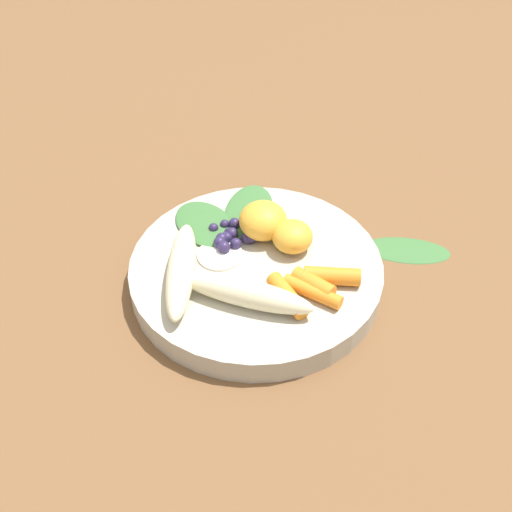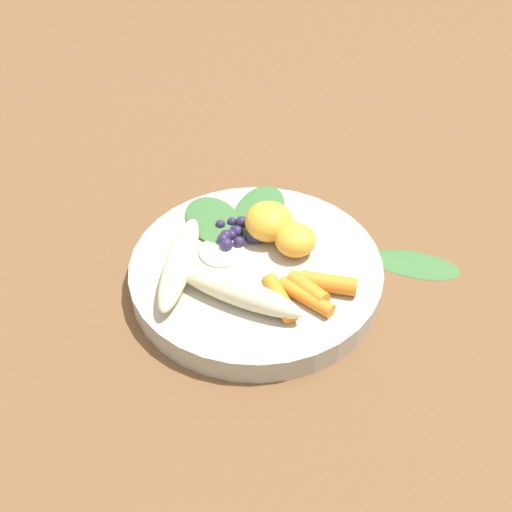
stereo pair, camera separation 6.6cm
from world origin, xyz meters
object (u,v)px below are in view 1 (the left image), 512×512
(banana_peeled_left, at_px, (245,293))
(banana_peeled_right, at_px, (181,270))
(bowl, at_px, (256,272))
(kale_leaf_stray, at_px, (406,249))
(orange_segment_near, at_px, (263,220))

(banana_peeled_left, bearing_deg, banana_peeled_right, 172.26)
(bowl, height_order, banana_peeled_right, banana_peeled_right)
(banana_peeled_right, bearing_deg, kale_leaf_stray, 107.04)
(kale_leaf_stray, bearing_deg, bowl, -156.42)
(bowl, distance_m, banana_peeled_left, 0.07)
(banana_peeled_right, relative_size, orange_segment_near, 2.63)
(orange_segment_near, relative_size, kale_leaf_stray, 0.53)
(orange_segment_near, bearing_deg, kale_leaf_stray, -131.76)
(banana_peeled_left, relative_size, banana_peeled_right, 1.00)
(banana_peeled_left, distance_m, orange_segment_near, 0.11)
(banana_peeled_right, bearing_deg, orange_segment_near, 130.81)
(orange_segment_near, bearing_deg, bowl, 127.58)
(banana_peeled_right, height_order, orange_segment_near, orange_segment_near)
(bowl, distance_m, orange_segment_near, 0.06)
(bowl, relative_size, banana_peeled_left, 1.94)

